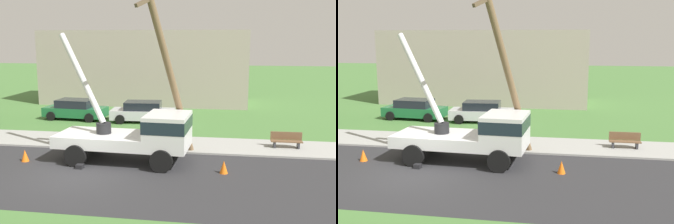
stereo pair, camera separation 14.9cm
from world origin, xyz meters
TOP-DOWN VIEW (x-y plane):
  - ground_plane at (0.00, 12.00)m, footprint 120.00×120.00m
  - road_asphalt at (0.00, 0.00)m, footprint 80.00×7.48m
  - sidewalk_strip at (0.00, 5.33)m, footprint 80.00×3.18m
  - utility_truck at (2.27, 2.11)m, footprint 6.75×3.21m
  - leaning_utility_pole at (3.50, 2.80)m, footprint 2.34×3.45m
  - traffic_cone_ahead at (6.14, 1.11)m, footprint 0.36×0.36m
  - traffic_cone_behind at (-3.14, 1.38)m, footprint 0.36×0.36m
  - traffic_cone_curbside at (3.46, 3.57)m, footprint 0.36×0.36m
  - parked_sedan_green at (-4.58, 11.24)m, footprint 4.52×2.24m
  - parked_sedan_silver at (0.43, 11.05)m, footprint 4.52×2.22m
  - park_bench at (9.30, 5.39)m, footprint 1.60×0.45m
  - lowrise_building_backdrop at (-1.18, 19.72)m, footprint 18.00×6.00m

SIDE VIEW (x-z plane):
  - ground_plane at x=0.00m, z-range 0.00..0.00m
  - road_asphalt at x=0.00m, z-range 0.00..0.01m
  - sidewalk_strip at x=0.00m, z-range 0.00..0.10m
  - traffic_cone_ahead at x=6.14m, z-range 0.00..0.56m
  - traffic_cone_behind at x=-3.14m, z-range 0.00..0.56m
  - traffic_cone_curbside at x=3.46m, z-range 0.00..0.56m
  - park_bench at x=9.30m, z-range 0.01..0.91m
  - parked_sedan_green at x=-4.58m, z-range 0.00..1.42m
  - parked_sedan_silver at x=0.43m, z-range 0.00..1.42m
  - utility_truck at x=2.27m, z-range -1.58..4.40m
  - lowrise_building_backdrop at x=-1.18m, z-range 0.00..6.40m
  - leaning_utility_pole at x=3.50m, z-range 0.09..8.57m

